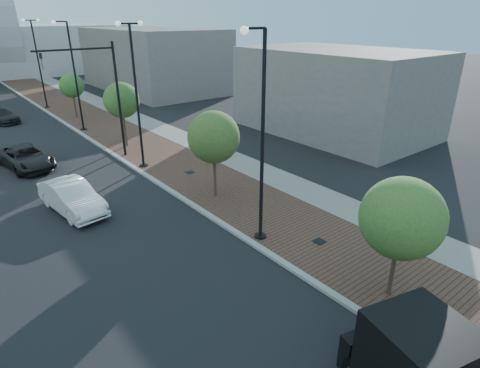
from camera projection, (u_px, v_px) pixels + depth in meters
sidewalk at (92, 114)px, 41.49m from camera, size 7.00×140.00×0.12m
concrete_strip at (117, 110)px, 43.04m from camera, size 2.40×140.00×0.13m
curb at (57, 119)px, 39.47m from camera, size 0.30×140.00×0.14m
white_sedan at (72, 197)px, 20.62m from camera, size 2.32×5.07×1.61m
dark_car_mid at (26, 157)px, 26.65m from camera, size 3.14×5.54×1.46m
dark_car_far at (1, 116)px, 37.99m from camera, size 3.05×4.95×1.34m
pedestrian at (215, 150)px, 27.76m from camera, size 0.71×0.58×1.68m
streetlight_1 at (260, 150)px, 16.54m from camera, size 1.44×0.56×9.21m
streetlight_2 at (137, 96)px, 25.03m from camera, size 1.72×0.56×9.28m
streetlight_3 at (75, 82)px, 33.77m from camera, size 1.44×0.56×9.21m
streetlight_4 at (39, 64)px, 42.26m from camera, size 1.72×0.56×9.28m
traffic_mast at (105, 89)px, 26.60m from camera, size 5.09×0.20×8.00m
tree_0 at (402, 218)px, 13.35m from camera, size 2.86×2.86×4.68m
tree_1 at (214, 137)px, 21.12m from camera, size 2.82×2.82×4.98m
tree_2 at (122, 100)px, 29.69m from camera, size 2.68×2.68×5.04m
tree_3 at (72, 86)px, 38.47m from camera, size 2.36×2.30×4.42m
commercial_block_ne at (153, 59)px, 54.31m from camera, size 12.00×22.00×8.00m
commercial_block_e at (335, 92)px, 34.12m from camera, size 10.00×16.00×7.00m
utility_cover_1 at (319, 241)px, 17.86m from camera, size 0.50×0.50×0.02m
utility_cover_2 at (190, 172)px, 25.76m from camera, size 0.50×0.50×0.02m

